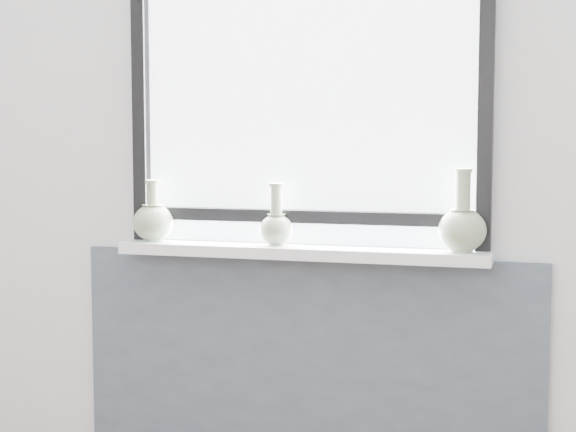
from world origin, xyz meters
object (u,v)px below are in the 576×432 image
(vase_b, at_px, (276,225))
(vase_c, at_px, (462,226))
(vase_a, at_px, (153,220))
(windowsill, at_px, (300,252))

(vase_b, relative_size, vase_c, 0.79)
(vase_a, bearing_deg, vase_c, -0.29)
(windowsill, height_order, vase_a, vase_a)
(vase_b, bearing_deg, vase_a, -179.42)
(vase_b, bearing_deg, windowsill, -0.35)
(vase_a, bearing_deg, windowsill, 0.43)
(windowsill, relative_size, vase_c, 4.74)
(vase_c, bearing_deg, vase_a, 179.71)
(vase_a, height_order, vase_b, vase_a)
(vase_b, xyz_separation_m, vase_c, (0.65, -0.01, 0.02))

